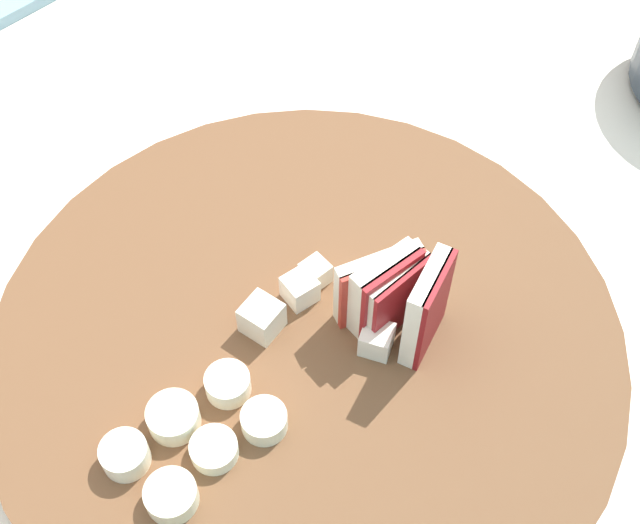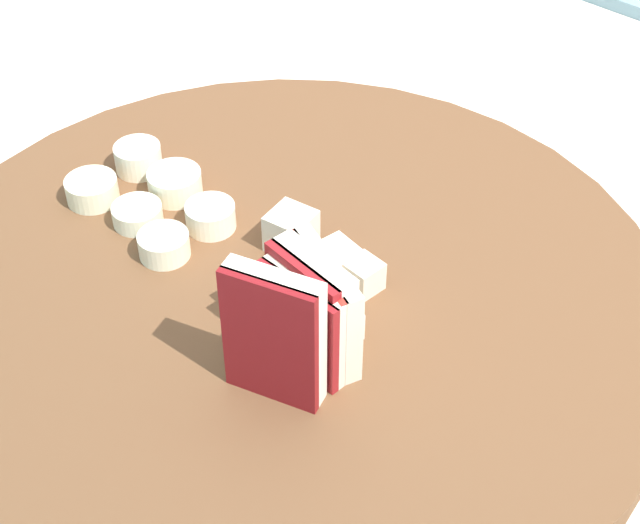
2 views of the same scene
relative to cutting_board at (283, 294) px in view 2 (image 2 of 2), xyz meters
name	(u,v)px [view 2 (image 2 of 2)]	position (x,y,z in m)	size (l,w,h in m)	color
cutting_board	(283,294)	(0.00, 0.00, 0.00)	(0.37, 0.37, 0.02)	brown
apple_wedge_fan	(302,318)	(-0.04, 0.03, 0.04)	(0.05, 0.06, 0.06)	#B22D23
apple_dice_pile	(311,272)	(-0.01, -0.01, 0.02)	(0.08, 0.08, 0.02)	white
banana_slice_rows	(152,197)	(0.09, 0.00, 0.01)	(0.09, 0.06, 0.02)	white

